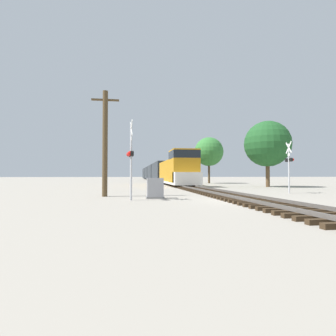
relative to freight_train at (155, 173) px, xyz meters
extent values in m
plane|color=gray|center=(0.00, -55.11, -2.07)|extent=(400.00, 400.00, 0.00)
cube|color=#382819|center=(0.00, -61.41, -1.99)|extent=(2.60, 0.22, 0.16)
cube|color=#382819|center=(0.00, -60.81, -1.99)|extent=(2.60, 0.22, 0.16)
cube|color=#382819|center=(0.00, -60.21, -1.99)|extent=(2.60, 0.22, 0.16)
cube|color=#382819|center=(0.00, -59.61, -1.99)|extent=(2.60, 0.22, 0.16)
cube|color=#382819|center=(0.00, -59.01, -1.99)|extent=(2.60, 0.22, 0.16)
cube|color=#382819|center=(0.00, -58.41, -1.99)|extent=(2.60, 0.22, 0.16)
cube|color=#382819|center=(0.00, -57.81, -1.99)|extent=(2.60, 0.22, 0.16)
cube|color=#382819|center=(0.00, -57.21, -1.99)|extent=(2.60, 0.22, 0.16)
cube|color=#382819|center=(0.00, -56.61, -1.99)|extent=(2.60, 0.22, 0.16)
cube|color=#382819|center=(0.00, -56.01, -1.99)|extent=(2.60, 0.22, 0.16)
cube|color=#382819|center=(0.00, -55.41, -1.99)|extent=(2.60, 0.22, 0.16)
cube|color=#382819|center=(0.00, -54.81, -1.99)|extent=(2.60, 0.22, 0.16)
cube|color=#382819|center=(0.00, -54.21, -1.99)|extent=(2.60, 0.22, 0.16)
cube|color=#382819|center=(0.00, -53.61, -1.99)|extent=(2.60, 0.22, 0.16)
cube|color=#382819|center=(0.00, -53.01, -1.99)|extent=(2.60, 0.22, 0.16)
cube|color=#382819|center=(0.00, -52.41, -1.99)|extent=(2.60, 0.22, 0.16)
cube|color=#382819|center=(0.00, -51.81, -1.99)|extent=(2.60, 0.22, 0.16)
cube|color=#382819|center=(0.00, -51.21, -1.99)|extent=(2.60, 0.22, 0.16)
cube|color=#382819|center=(0.00, -50.61, -1.99)|extent=(2.60, 0.22, 0.16)
cube|color=#382819|center=(0.00, -50.01, -1.99)|extent=(2.60, 0.22, 0.16)
cube|color=#382819|center=(0.00, -49.41, -1.99)|extent=(2.60, 0.22, 0.16)
cube|color=#382819|center=(0.00, -48.81, -1.99)|extent=(2.60, 0.22, 0.16)
cube|color=#382819|center=(0.00, -48.21, -1.99)|extent=(2.60, 0.22, 0.16)
cube|color=#382819|center=(0.00, -47.61, -1.99)|extent=(2.60, 0.22, 0.16)
cube|color=#382819|center=(0.00, -47.01, -1.99)|extent=(2.60, 0.22, 0.16)
cube|color=#382819|center=(0.00, -46.41, -1.99)|extent=(2.60, 0.22, 0.16)
cube|color=#382819|center=(0.00, -45.81, -1.99)|extent=(2.60, 0.22, 0.16)
cube|color=#382819|center=(0.00, -45.21, -1.99)|extent=(2.60, 0.22, 0.16)
cube|color=#382819|center=(0.00, -44.61, -1.99)|extent=(2.60, 0.22, 0.16)
cube|color=#382819|center=(0.00, -44.01, -1.99)|extent=(2.60, 0.22, 0.16)
cube|color=#382819|center=(0.00, -43.41, -1.99)|extent=(2.60, 0.22, 0.16)
cube|color=#382819|center=(0.00, -42.81, -1.99)|extent=(2.60, 0.22, 0.16)
cube|color=#382819|center=(0.00, -42.21, -1.99)|extent=(2.60, 0.22, 0.16)
cube|color=#382819|center=(0.00, -41.61, -1.99)|extent=(2.60, 0.22, 0.16)
cube|color=#382819|center=(0.00, -41.01, -1.99)|extent=(2.60, 0.22, 0.16)
cube|color=#382819|center=(0.00, -40.41, -1.99)|extent=(2.60, 0.22, 0.16)
cube|color=#382819|center=(0.00, -39.81, -1.99)|extent=(2.60, 0.22, 0.16)
cube|color=#382819|center=(0.00, -39.21, -1.99)|extent=(2.60, 0.22, 0.16)
cube|color=#382819|center=(0.00, -38.61, -1.99)|extent=(2.60, 0.22, 0.16)
cube|color=#382819|center=(0.00, -38.01, -1.99)|extent=(2.60, 0.22, 0.16)
cube|color=#382819|center=(0.00, -37.41, -1.99)|extent=(2.60, 0.22, 0.16)
cube|color=#382819|center=(0.00, -36.81, -1.99)|extent=(2.60, 0.22, 0.16)
cube|color=#382819|center=(0.00, -36.21, -1.99)|extent=(2.60, 0.22, 0.16)
cube|color=#382819|center=(0.00, -35.61, -1.99)|extent=(2.60, 0.22, 0.16)
cube|color=#56514C|center=(-0.72, -55.11, -1.84)|extent=(0.07, 160.00, 0.15)
cube|color=#56514C|center=(0.72, -55.11, -1.84)|extent=(0.07, 160.00, 0.15)
cube|color=#B77A14|center=(0.00, -29.63, -0.16)|extent=(2.61, 12.39, 3.20)
cube|color=#B77A14|center=(0.00, -38.30, 0.29)|extent=(3.07, 3.89, 4.11)
cube|color=black|center=(0.00, -38.30, 1.74)|extent=(3.10, 3.93, 0.90)
cube|color=white|center=(0.00, -40.25, -1.05)|extent=(3.07, 1.77, 1.44)
cube|color=white|center=(0.00, -32.28, -1.64)|extent=(3.13, 17.35, 0.24)
cube|color=black|center=(0.00, -38.03, -1.57)|extent=(1.58, 2.20, 1.00)
cube|color=black|center=(0.00, -26.53, -1.57)|extent=(1.58, 2.20, 1.00)
cube|color=#2D3338|center=(0.00, -14.62, 0.10)|extent=(2.92, 14.63, 3.73)
cube|color=black|center=(0.00, -19.38, -1.62)|extent=(1.58, 2.20, 0.90)
cube|color=black|center=(0.00, -9.87, -1.62)|extent=(1.58, 2.20, 0.90)
cube|color=#2D3338|center=(0.00, 1.50, 0.10)|extent=(2.92, 14.63, 3.73)
cube|color=black|center=(0.00, -3.26, -1.62)|extent=(1.58, 2.20, 0.90)
cube|color=black|center=(0.00, 6.26, -1.62)|extent=(1.58, 2.20, 0.90)
cube|color=#2D3338|center=(0.00, 17.62, 0.10)|extent=(2.92, 14.63, 3.73)
cube|color=black|center=(0.00, 12.87, -1.62)|extent=(1.58, 2.20, 0.90)
cube|color=black|center=(0.00, 22.38, -1.62)|extent=(1.58, 2.20, 0.90)
cube|color=#2D3338|center=(0.00, 33.75, 0.10)|extent=(2.92, 14.63, 3.73)
cube|color=black|center=(0.00, 28.99, -1.62)|extent=(1.58, 2.20, 0.90)
cube|color=black|center=(0.00, 38.50, -1.62)|extent=(1.58, 2.20, 0.90)
cylinder|color=#B7B7BC|center=(-6.21, -53.96, 0.09)|extent=(0.12, 0.12, 4.32)
cube|color=white|center=(-6.21, -53.96, 1.95)|extent=(0.14, 0.92, 0.93)
cube|color=white|center=(-6.21, -53.96, 1.95)|extent=(0.14, 0.92, 0.93)
cube|color=black|center=(-6.21, -53.96, 0.53)|extent=(0.16, 0.86, 0.06)
cylinder|color=black|center=(-6.25, -53.61, 0.53)|extent=(0.21, 0.32, 0.30)
sphere|color=red|center=(-6.35, -53.62, 0.53)|extent=(0.26, 0.26, 0.26)
cylinder|color=black|center=(-6.21, -53.96, 0.53)|extent=(0.21, 0.32, 0.30)
sphere|color=red|center=(-6.31, -53.97, 0.53)|extent=(0.26, 0.26, 0.26)
cylinder|color=black|center=(-6.17, -54.30, 0.53)|extent=(0.21, 0.32, 0.30)
sphere|color=red|center=(-6.27, -54.32, 0.53)|extent=(0.26, 0.26, 0.26)
cube|color=white|center=(-6.21, -53.96, 1.40)|extent=(0.07, 0.32, 0.20)
cylinder|color=#B7B7BC|center=(5.99, -49.93, -0.14)|extent=(0.12, 0.12, 3.86)
cube|color=white|center=(5.99, -49.93, 1.49)|extent=(0.15, 0.92, 0.93)
cube|color=white|center=(5.99, -49.93, 1.49)|extent=(0.15, 0.92, 0.93)
cube|color=black|center=(5.99, -49.93, 0.53)|extent=(0.17, 0.86, 0.06)
cylinder|color=black|center=(5.95, -50.28, 0.53)|extent=(0.22, 0.32, 0.30)
sphere|color=red|center=(6.05, -50.29, 0.53)|extent=(0.26, 0.26, 0.26)
cylinder|color=black|center=(6.04, -49.58, 0.53)|extent=(0.22, 0.32, 0.30)
sphere|color=red|center=(6.14, -49.59, 0.53)|extent=(0.26, 0.26, 0.26)
cube|color=white|center=(5.99, -49.93, 0.94)|extent=(0.07, 0.32, 0.20)
cube|color=slate|center=(-4.76, -52.97, -2.01)|extent=(1.07, 0.69, 0.12)
cube|color=#939399|center=(-4.76, -52.97, -1.40)|extent=(0.98, 0.63, 1.12)
cylinder|color=#4C3A23|center=(-7.92, -51.11, 1.43)|extent=(0.34, 0.34, 7.01)
cube|color=#4C3A23|center=(-7.92, -51.11, 4.34)|extent=(1.80, 0.12, 0.12)
cylinder|color=brown|center=(10.05, -39.40, -0.31)|extent=(0.47, 0.47, 3.54)
sphere|color=#1E5123|center=(10.05, -39.40, 3.11)|extent=(5.49, 5.49, 5.49)
cylinder|color=#473521|center=(7.28, -24.61, -0.07)|extent=(0.37, 0.37, 4.02)
sphere|color=#337533|center=(7.28, -24.61, 3.45)|extent=(5.03, 5.03, 5.03)
camera|label=1|loc=(-6.21, -68.79, -0.67)|focal=28.00mm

